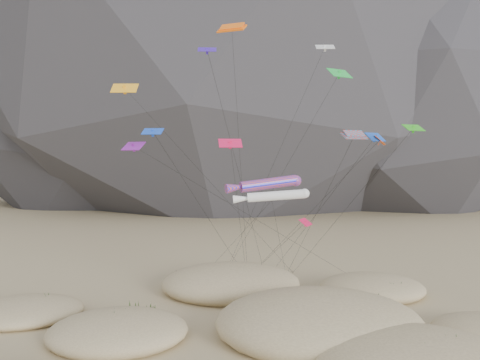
# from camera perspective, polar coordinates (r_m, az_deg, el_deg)

# --- Properties ---
(ground) EXTENTS (500.00, 500.00, 0.00)m
(ground) POSITION_cam_1_polar(r_m,az_deg,el_deg) (36.90, 3.92, -20.65)
(ground) COLOR #CCB789
(ground) RESTS_ON ground
(dunes) EXTENTS (49.90, 38.65, 4.58)m
(dunes) POSITION_cam_1_polar(r_m,az_deg,el_deg) (40.75, 3.37, -17.13)
(dunes) COLOR #CCB789
(dunes) RESTS_ON ground
(dune_grass) EXTENTS (40.82, 27.70, 1.45)m
(dune_grass) POSITION_cam_1_polar(r_m,az_deg,el_deg) (39.97, 3.05, -17.44)
(dune_grass) COLOR black
(dune_grass) RESTS_ON ground
(kite_stakes) EXTENTS (21.73, 4.23, 0.30)m
(kite_stakes) POSITION_cam_1_polar(r_m,az_deg,el_deg) (59.06, 3.01, -11.44)
(kite_stakes) COLOR #3F2D1E
(kite_stakes) RESTS_ON ground
(rainbow_tube_kite) EXTENTS (8.46, 16.57, 12.98)m
(rainbow_tube_kite) POSITION_cam_1_polar(r_m,az_deg,el_deg) (44.65, 3.21, -0.49)
(rainbow_tube_kite) COLOR #F45719
(rainbow_tube_kite) RESTS_ON ground
(white_tube_kite) EXTENTS (9.39, 18.11, 11.86)m
(white_tube_kite) POSITION_cam_1_polar(r_m,az_deg,el_deg) (42.18, 4.01, -1.98)
(white_tube_kite) COLOR white
(white_tube_kite) RESTS_ON ground
(orange_parafoil) EXTENTS (4.05, 11.61, 28.12)m
(orange_parafoil) POSITION_cam_1_polar(r_m,az_deg,el_deg) (49.02, -0.98, 17.71)
(orange_parafoil) COLOR #FF640D
(orange_parafoil) RESTS_ON ground
(multi_parafoil) EXTENTS (4.96, 15.91, 17.19)m
(multi_parafoil) POSITION_cam_1_polar(r_m,az_deg,el_deg) (44.63, 13.65, 5.11)
(multi_parafoil) COLOR red
(multi_parafoil) RESTS_ON ground
(delta_kites) EXTENTS (28.54, 18.75, 26.78)m
(delta_kites) POSITION_cam_1_polar(r_m,az_deg,el_deg) (45.66, 3.70, 7.06)
(delta_kites) COLOR blue
(delta_kites) RESTS_ON ground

